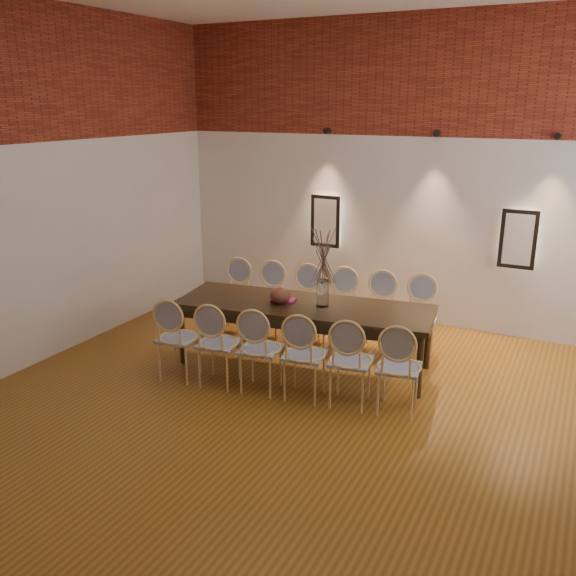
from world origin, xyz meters
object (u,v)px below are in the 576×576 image
at_px(chair_near_e, 351,361).
at_px(vase, 323,293).
at_px(bowl, 280,295).
at_px(chair_near_f, 399,367).
at_px(chair_far_e, 379,314).
at_px(dining_table, 304,335).
at_px(chair_far_b, 268,302).
at_px(chair_near_b, 219,343).
at_px(book, 283,300).
at_px(chair_near_d, 305,355).
at_px(chair_far_c, 303,305).
at_px(chair_near_c, 261,349).
at_px(chair_far_d, 340,309).
at_px(chair_far_f, 419,318).
at_px(chair_far_a, 234,298).
at_px(chair_near_a, 179,338).

height_order(chair_near_e, vase, vase).
bearing_deg(chair_near_e, vase, 124.19).
bearing_deg(bowl, chair_near_f, -17.09).
distance_m(chair_far_e, vase, 0.99).
relative_size(dining_table, chair_far_b, 3.06).
distance_m(chair_near_b, book, 0.93).
bearing_deg(chair_near_d, chair_near_e, 0.00).
height_order(chair_near_d, chair_far_c, same).
bearing_deg(bowl, chair_near_e, -26.87).
xyz_separation_m(chair_near_c, chair_far_c, (-0.21, 1.47, 0.00)).
distance_m(chair_near_f, chair_far_d, 1.77).
height_order(chair_far_e, book, chair_far_e).
distance_m(chair_near_e, chair_far_f, 1.56).
distance_m(chair_near_f, chair_far_e, 1.56).
height_order(chair_far_a, chair_far_c, same).
bearing_deg(chair_far_a, chair_near_f, 148.22).
distance_m(vase, bowl, 0.49).
height_order(chair_near_e, chair_far_a, same).
xyz_separation_m(chair_near_a, vase, (1.29, 0.94, 0.43)).
xyz_separation_m(chair_far_b, book, (0.57, -0.66, 0.30)).
xyz_separation_m(chair_near_f, chair_far_c, (-1.63, 1.26, 0.00)).
bearing_deg(chair_far_d, chair_far_a, 0.00).
relative_size(chair_near_b, chair_far_b, 1.00).
height_order(chair_near_e, chair_far_e, same).
relative_size(chair_far_d, chair_far_f, 1.00).
bearing_deg(chair_near_c, chair_far_f, 45.92).
bearing_deg(chair_near_b, chair_far_b, 90.00).
relative_size(chair_near_e, chair_far_e, 1.00).
relative_size(chair_near_c, vase, 3.13).
bearing_deg(chair_far_d, chair_far_c, 0.00).
distance_m(chair_near_c, chair_near_f, 1.44).
xyz_separation_m(chair_far_e, chair_far_f, (0.47, 0.07, 0.00)).
bearing_deg(chair_far_c, bowl, 88.00).
distance_m(chair_near_d, chair_far_c, 1.56).
height_order(chair_near_d, chair_far_d, same).
bearing_deg(dining_table, book, 177.74).
xyz_separation_m(chair_far_d, vase, (0.08, -0.74, 0.43)).
bearing_deg(chair_near_d, chair_far_c, 107.89).
bearing_deg(chair_far_b, chair_far_e, -180.00).
relative_size(chair_near_b, chair_near_e, 1.00).
xyz_separation_m(chair_near_b, chair_far_d, (0.74, 1.60, 0.00)).
distance_m(chair_far_a, chair_far_e, 1.92).
relative_size(chair_far_c, chair_far_f, 1.00).
bearing_deg(chair_far_b, chair_near_f, 142.24).
bearing_deg(bowl, chair_far_c, 96.20).
distance_m(chair_near_c, chair_far_f, 2.06).
bearing_deg(chair_near_f, chair_far_d, 122.84).
xyz_separation_m(chair_near_d, bowl, (-0.60, 0.61, 0.37)).
bearing_deg(chair_near_b, chair_far_c, 72.11).
bearing_deg(chair_near_b, bowl, 56.89).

